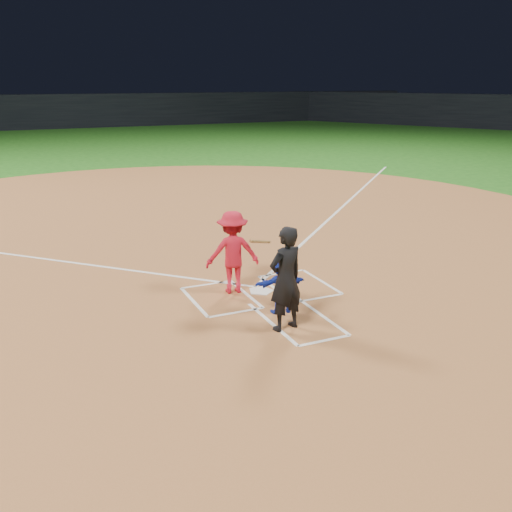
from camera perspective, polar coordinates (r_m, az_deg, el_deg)
name	(u,v)px	position (r m, az deg, el deg)	size (l,w,h in m)	color
ground	(261,292)	(12.93, 0.49, -3.59)	(120.00, 120.00, 0.00)	#1D5A16
home_plate_dirt	(182,230)	(18.30, -7.40, 2.59)	(28.00, 28.00, 0.01)	#975B31
stadium_wall_far	(50,112)	(59.26, -19.88, 13.43)	(80.00, 1.20, 3.20)	black
home_plate	(261,291)	(12.92, 0.49, -3.50)	(0.60, 0.60, 0.02)	silver
catcher	(282,286)	(11.61, 2.58, -3.00)	(1.07, 0.34, 1.15)	#152AAB
umpire	(286,279)	(10.69, 2.98, -2.30)	(0.74, 0.49, 2.03)	black
chalk_markings	(189,235)	(17.64, -6.72, 2.09)	(28.35, 17.32, 0.01)	white
batter_at_plate	(233,252)	(12.63, -2.34, 0.39)	(1.62, 0.91, 1.85)	red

